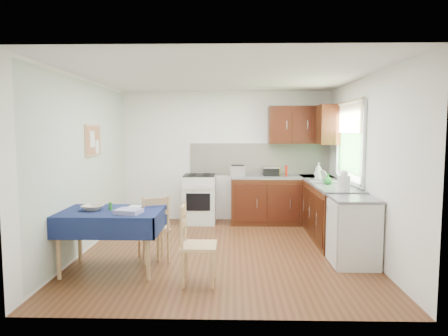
{
  "coord_description": "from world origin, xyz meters",
  "views": [
    {
      "loc": [
        0.14,
        -5.65,
        1.75
      ],
      "look_at": [
        0.0,
        0.11,
        1.2
      ],
      "focal_mm": 32.0,
      "sensor_mm": 36.0,
      "label": 1
    }
  ],
  "objects_px": {
    "dish_rack": "(324,181)",
    "kettle": "(344,182)",
    "dining_table": "(111,219)",
    "chair_far": "(154,226)",
    "sandwich_press": "(271,171)",
    "toaster": "(238,171)",
    "chair_near": "(195,242)"
  },
  "relations": [
    {
      "from": "chair_far",
      "to": "sandwich_press",
      "type": "xyz_separation_m",
      "value": [
        1.76,
        2.28,
        0.51
      ]
    },
    {
      "from": "sandwich_press",
      "to": "kettle",
      "type": "relative_size",
      "value": 0.99
    },
    {
      "from": "chair_far",
      "to": "sandwich_press",
      "type": "distance_m",
      "value": 2.93
    },
    {
      "from": "sandwich_press",
      "to": "dish_rack",
      "type": "relative_size",
      "value": 0.7
    },
    {
      "from": "sandwich_press",
      "to": "kettle",
      "type": "distance_m",
      "value": 2.11
    },
    {
      "from": "dish_rack",
      "to": "toaster",
      "type": "bearing_deg",
      "value": 158.05
    },
    {
      "from": "dining_table",
      "to": "toaster",
      "type": "height_order",
      "value": "toaster"
    },
    {
      "from": "sandwich_press",
      "to": "dish_rack",
      "type": "xyz_separation_m",
      "value": [
        0.78,
        -0.96,
        -0.06
      ]
    },
    {
      "from": "chair_near",
      "to": "dish_rack",
      "type": "xyz_separation_m",
      "value": [
        1.93,
        2.09,
        0.44
      ]
    },
    {
      "from": "chair_near",
      "to": "dish_rack",
      "type": "height_order",
      "value": "dish_rack"
    },
    {
      "from": "sandwich_press",
      "to": "dining_table",
      "type": "bearing_deg",
      "value": -124.21
    },
    {
      "from": "chair_far",
      "to": "chair_near",
      "type": "xyz_separation_m",
      "value": [
        0.62,
        -0.77,
        0.01
      ]
    },
    {
      "from": "toaster",
      "to": "sandwich_press",
      "type": "distance_m",
      "value": 0.63
    },
    {
      "from": "dining_table",
      "to": "chair_far",
      "type": "distance_m",
      "value": 0.62
    },
    {
      "from": "chair_near",
      "to": "kettle",
      "type": "xyz_separation_m",
      "value": [
        1.98,
        1.11,
        0.55
      ]
    },
    {
      "from": "dining_table",
      "to": "chair_near",
      "type": "relative_size",
      "value": 1.37
    },
    {
      "from": "toaster",
      "to": "sandwich_press",
      "type": "bearing_deg",
      "value": -1.81
    },
    {
      "from": "dining_table",
      "to": "chair_far",
      "type": "height_order",
      "value": "chair_far"
    },
    {
      "from": "chair_near",
      "to": "toaster",
      "type": "distance_m",
      "value": 3.04
    },
    {
      "from": "chair_near",
      "to": "toaster",
      "type": "bearing_deg",
      "value": -10.57
    },
    {
      "from": "chair_far",
      "to": "toaster",
      "type": "xyz_separation_m",
      "value": [
        1.14,
        2.18,
        0.52
      ]
    },
    {
      "from": "chair_near",
      "to": "kettle",
      "type": "height_order",
      "value": "kettle"
    },
    {
      "from": "toaster",
      "to": "kettle",
      "type": "xyz_separation_m",
      "value": [
        1.46,
        -1.84,
        0.03
      ]
    },
    {
      "from": "kettle",
      "to": "toaster",
      "type": "bearing_deg",
      "value": 128.47
    },
    {
      "from": "chair_far",
      "to": "dish_rack",
      "type": "xyz_separation_m",
      "value": [
        2.55,
        1.32,
        0.45
      ]
    },
    {
      "from": "dining_table",
      "to": "dish_rack",
      "type": "height_order",
      "value": "dish_rack"
    },
    {
      "from": "dish_rack",
      "to": "kettle",
      "type": "relative_size",
      "value": 1.41
    },
    {
      "from": "chair_far",
      "to": "sandwich_press",
      "type": "relative_size",
      "value": 3.05
    },
    {
      "from": "toaster",
      "to": "chair_near",
      "type": "bearing_deg",
      "value": -111.34
    },
    {
      "from": "dish_rack",
      "to": "kettle",
      "type": "height_order",
      "value": "kettle"
    },
    {
      "from": "dining_table",
      "to": "kettle",
      "type": "relative_size",
      "value": 4.22
    },
    {
      "from": "kettle",
      "to": "dining_table",
      "type": "bearing_deg",
      "value": -166.98
    }
  ]
}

